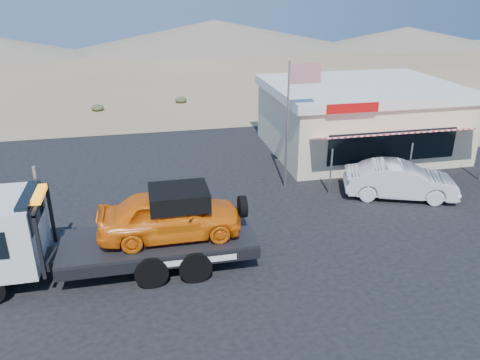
{
  "coord_description": "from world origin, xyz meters",
  "views": [
    {
      "loc": [
        -1.79,
        -15.34,
        9.06
      ],
      "look_at": [
        2.02,
        2.32,
        1.5
      ],
      "focal_mm": 35.0,
      "sensor_mm": 36.0,
      "label": 1
    }
  ],
  "objects_px": {
    "white_sedan": "(400,180)",
    "flagpole": "(293,111)",
    "tow_truck": "(104,228)",
    "jerky_store": "(359,117)"
  },
  "relations": [
    {
      "from": "white_sedan",
      "to": "jerky_store",
      "type": "xyz_separation_m",
      "value": [
        1.03,
        6.68,
        1.16
      ]
    },
    {
      "from": "tow_truck",
      "to": "jerky_store",
      "type": "distance_m",
      "value": 17.1
    },
    {
      "from": "white_sedan",
      "to": "jerky_store",
      "type": "distance_m",
      "value": 6.86
    },
    {
      "from": "flagpole",
      "to": "tow_truck",
      "type": "bearing_deg",
      "value": -145.64
    },
    {
      "from": "tow_truck",
      "to": "flagpole",
      "type": "height_order",
      "value": "flagpole"
    },
    {
      "from": "tow_truck",
      "to": "flagpole",
      "type": "xyz_separation_m",
      "value": [
        8.23,
        5.63,
        2.08
      ]
    },
    {
      "from": "white_sedan",
      "to": "flagpole",
      "type": "distance_m",
      "value": 5.84
    },
    {
      "from": "jerky_store",
      "to": "flagpole",
      "type": "xyz_separation_m",
      "value": [
        -5.57,
        -4.47,
        1.77
      ]
    },
    {
      "from": "tow_truck",
      "to": "jerky_store",
      "type": "height_order",
      "value": "jerky_store"
    },
    {
      "from": "jerky_store",
      "to": "flagpole",
      "type": "height_order",
      "value": "flagpole"
    }
  ]
}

